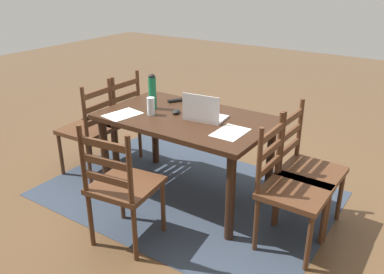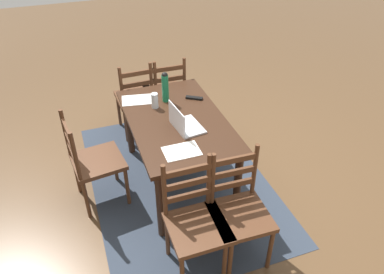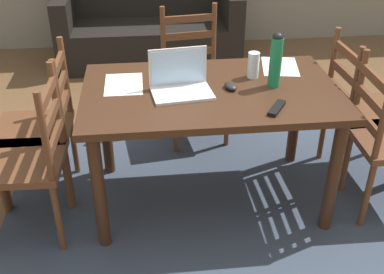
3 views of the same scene
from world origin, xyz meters
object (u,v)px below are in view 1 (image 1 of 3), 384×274
(chair_right_near, at_px, (115,119))
(laptop, at_px, (204,113))
(chair_far_head, at_px, (122,186))
(computer_mouse, at_px, (176,112))
(tv_remote, at_px, (177,100))
(chair_left_far, at_px, (290,189))
(chair_left_near, at_px, (306,170))
(water_bottle, at_px, (153,91))
(chair_right_far, at_px, (90,129))
(dining_table, at_px, (186,128))
(drinking_glass, at_px, (151,106))

(chair_right_near, relative_size, laptop, 2.76)
(chair_far_head, height_order, computer_mouse, chair_far_head)
(computer_mouse, relative_size, tv_remote, 0.59)
(chair_far_head, xyz_separation_m, chair_left_far, (-0.99, -0.63, 0.00))
(chair_left_near, relative_size, water_bottle, 3.07)
(laptop, bearing_deg, chair_right_far, 8.63)
(chair_left_near, relative_size, chair_left_far, 1.00)
(dining_table, bearing_deg, chair_right_near, -9.74)
(dining_table, xyz_separation_m, water_bottle, (0.35, -0.00, 0.26))
(chair_far_head, distance_m, computer_mouse, 0.87)
(chair_left_far, distance_m, water_bottle, 1.43)
(water_bottle, bearing_deg, chair_right_near, -14.67)
(chair_right_far, bearing_deg, chair_left_near, -170.22)
(chair_far_head, xyz_separation_m, drinking_glass, (0.27, -0.67, 0.36))
(laptop, height_order, drinking_glass, laptop)
(chair_right_near, height_order, drinking_glass, chair_right_near)
(chair_right_far, bearing_deg, chair_far_head, 147.86)
(chair_right_far, bearing_deg, computer_mouse, -168.56)
(chair_right_near, height_order, tv_remote, chair_right_near)
(dining_table, relative_size, chair_right_far, 1.49)
(chair_left_near, bearing_deg, computer_mouse, 8.44)
(chair_right_near, relative_size, chair_left_far, 1.00)
(chair_far_head, distance_m, drinking_glass, 0.80)
(chair_right_far, height_order, tv_remote, chair_right_far)
(chair_far_head, relative_size, tv_remote, 5.59)
(dining_table, xyz_separation_m, chair_right_near, (1.00, -0.17, -0.18))
(dining_table, bearing_deg, drinking_glass, 26.89)
(chair_right_near, bearing_deg, tv_remote, -171.23)
(dining_table, distance_m, drinking_glass, 0.34)
(laptop, bearing_deg, chair_left_far, 167.80)
(dining_table, xyz_separation_m, computer_mouse, (0.11, -0.01, 0.12))
(chair_right_near, bearing_deg, chair_right_far, 90.00)
(laptop, height_order, tv_remote, laptop)
(drinking_glass, height_order, computer_mouse, drinking_glass)
(chair_right_near, xyz_separation_m, tv_remote, (-0.70, -0.11, 0.29))
(chair_right_far, distance_m, laptop, 1.23)
(tv_remote, bearing_deg, chair_far_head, -41.73)
(water_bottle, xyz_separation_m, drinking_glass, (-0.09, 0.13, -0.09))
(chair_right_far, relative_size, tv_remote, 5.59)
(water_bottle, height_order, drinking_glass, water_bottle)
(chair_far_head, distance_m, chair_right_far, 1.19)
(drinking_glass, xyz_separation_m, computer_mouse, (-0.16, -0.14, -0.06))
(chair_far_head, bearing_deg, chair_left_far, -147.64)
(dining_table, relative_size, computer_mouse, 14.19)
(water_bottle, bearing_deg, chair_far_head, 113.92)
(laptop, bearing_deg, dining_table, 2.27)
(chair_right_near, xyz_separation_m, laptop, (-1.17, 0.16, 0.34))
(laptop, xyz_separation_m, tv_remote, (0.47, -0.27, -0.05))
(drinking_glass, bearing_deg, chair_right_near, -22.47)
(drinking_glass, relative_size, tv_remote, 0.88)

